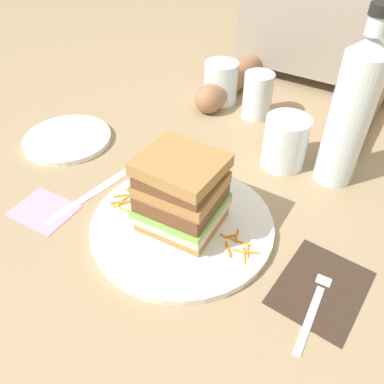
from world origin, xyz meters
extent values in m
plane|color=#9E8460|center=(0.00, 0.00, 0.00)|extent=(3.00, 3.00, 0.00)
cylinder|color=white|center=(0.00, -0.02, 0.01)|extent=(0.29, 0.29, 0.01)
cube|color=#A87A42|center=(0.00, -0.02, 0.02)|extent=(0.12, 0.11, 0.02)
cube|color=beige|center=(0.00, -0.02, 0.04)|extent=(0.12, 0.12, 0.01)
cube|color=#7AB74C|center=(0.00, -0.02, 0.05)|extent=(0.12, 0.12, 0.01)
cube|color=brown|center=(0.00, -0.02, 0.07)|extent=(0.11, 0.11, 0.03)
cube|color=#A87A42|center=(0.00, -0.02, 0.09)|extent=(0.12, 0.11, 0.02)
cube|color=brown|center=(0.00, -0.02, 0.11)|extent=(0.11, 0.11, 0.02)
cube|color=#A87A42|center=(0.00, -0.02, 0.12)|extent=(0.11, 0.10, 0.02)
cylinder|color=orange|center=(-0.11, -0.03, 0.01)|extent=(0.01, 0.02, 0.00)
cylinder|color=orange|center=(-0.10, -0.05, 0.01)|extent=(0.03, 0.01, 0.00)
cylinder|color=orange|center=(-0.10, -0.03, 0.01)|extent=(0.02, 0.02, 0.00)
cylinder|color=orange|center=(-0.09, -0.02, 0.01)|extent=(0.02, 0.02, 0.00)
cylinder|color=orange|center=(-0.12, -0.02, 0.01)|extent=(0.02, 0.02, 0.00)
cylinder|color=orange|center=(-0.08, -0.02, 0.01)|extent=(0.02, 0.01, 0.00)
cylinder|color=orange|center=(-0.11, -0.04, 0.01)|extent=(0.03, 0.02, 0.00)
cylinder|color=orange|center=(-0.11, -0.01, 0.01)|extent=(0.03, 0.01, 0.00)
cylinder|color=orange|center=(-0.10, -0.04, 0.01)|extent=(0.02, 0.03, 0.00)
cylinder|color=orange|center=(0.09, 0.00, 0.01)|extent=(0.01, 0.02, 0.00)
cylinder|color=orange|center=(0.09, -0.03, 0.01)|extent=(0.02, 0.02, 0.00)
cylinder|color=orange|center=(0.11, -0.03, 0.01)|extent=(0.02, 0.03, 0.00)
cylinder|color=orange|center=(0.12, -0.02, 0.01)|extent=(0.02, 0.01, 0.00)
cylinder|color=orange|center=(0.11, -0.02, 0.01)|extent=(0.01, 0.02, 0.00)
cylinder|color=orange|center=(0.08, -0.01, 0.01)|extent=(0.03, 0.00, 0.00)
cylinder|color=orange|center=(0.10, -0.01, 0.01)|extent=(0.03, 0.01, 0.00)
cylinder|color=orange|center=(0.10, -0.02, 0.01)|extent=(0.02, 0.01, 0.00)
cylinder|color=orange|center=(0.08, -0.01, 0.01)|extent=(0.02, 0.02, 0.00)
cube|color=#38281E|center=(0.22, -0.01, 0.00)|extent=(0.12, 0.14, 0.00)
cube|color=silver|center=(0.23, -0.07, 0.00)|extent=(0.02, 0.11, 0.00)
cube|color=silver|center=(0.22, 0.00, 0.00)|extent=(0.02, 0.02, 0.00)
cylinder|color=silver|center=(0.23, 0.02, 0.00)|extent=(0.01, 0.04, 0.00)
cylinder|color=silver|center=(0.22, 0.02, 0.00)|extent=(0.01, 0.04, 0.00)
cylinder|color=silver|center=(0.22, 0.02, 0.00)|extent=(0.01, 0.04, 0.00)
cylinder|color=silver|center=(0.21, 0.02, 0.00)|extent=(0.01, 0.04, 0.00)
cube|color=silver|center=(-0.18, -0.08, 0.00)|extent=(0.03, 0.10, 0.00)
cube|color=silver|center=(-0.17, 0.02, 0.00)|extent=(0.03, 0.11, 0.00)
cylinder|color=white|center=(0.07, 0.22, 0.05)|extent=(0.08, 0.08, 0.10)
cylinder|color=#E55638|center=(0.07, 0.22, 0.03)|extent=(0.07, 0.07, 0.06)
cylinder|color=silver|center=(0.16, 0.23, 0.12)|extent=(0.07, 0.07, 0.23)
cone|color=silver|center=(0.16, 0.23, 0.24)|extent=(0.07, 0.07, 0.03)
cylinder|color=silver|center=(0.16, 0.23, 0.27)|extent=(0.03, 0.03, 0.03)
cylinder|color=black|center=(0.16, 0.23, 0.29)|extent=(0.03, 0.03, 0.02)
cylinder|color=silver|center=(-0.05, 0.36, 0.05)|extent=(0.06, 0.06, 0.10)
cylinder|color=silver|center=(-0.15, 0.38, 0.05)|extent=(0.08, 0.08, 0.09)
cylinder|color=white|center=(-0.33, 0.06, 0.01)|extent=(0.18, 0.18, 0.01)
cube|color=pink|center=(-0.22, -0.11, 0.00)|extent=(0.10, 0.08, 0.00)
cylinder|color=#936647|center=(-0.15, 0.43, 0.03)|extent=(0.06, 0.22, 0.06)
cylinder|color=#936647|center=(0.15, 0.43, 0.03)|extent=(0.06, 0.22, 0.06)
sphere|color=#936647|center=(-0.15, 0.32, 0.03)|extent=(0.06, 0.06, 0.06)
sphere|color=#936647|center=(0.15, 0.32, 0.03)|extent=(0.06, 0.06, 0.06)
camera|label=1|loc=(0.24, -0.37, 0.45)|focal=36.42mm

